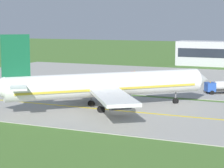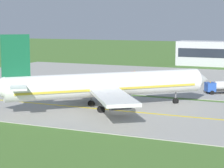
{
  "view_description": "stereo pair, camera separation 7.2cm",
  "coord_description": "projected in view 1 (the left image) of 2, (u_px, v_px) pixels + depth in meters",
  "views": [
    {
      "loc": [
        27.01,
        -64.09,
        14.68
      ],
      "look_at": [
        -2.08,
        2.9,
        4.0
      ],
      "focal_mm": 68.91,
      "sensor_mm": 36.0,
      "label": 1
    },
    {
      "loc": [
        27.08,
        -64.06,
        14.68
      ],
      "look_at": [
        -2.08,
        2.9,
        4.0
      ],
      "focal_mm": 68.91,
      "sensor_mm": 36.0,
      "label": 2
    }
  ],
  "objects": [
    {
      "name": "taxiway_centreline",
      "position": [
        117.0,
        110.0,
        70.93
      ],
      "size": [
        220.0,
        0.6,
        0.01
      ],
      "primitive_type": "cube",
      "color": "yellow",
      "rests_on": "taxiway_strip"
    },
    {
      "name": "ground_plane",
      "position": [
        117.0,
        111.0,
        70.94
      ],
      "size": [
        500.0,
        500.0,
        0.0
      ],
      "primitive_type": "plane",
      "color": "#47702D"
    },
    {
      "name": "service_truck_pushback",
      "position": [
        140.0,
        77.0,
        105.62
      ],
      "size": [
        6.72,
        3.82,
        2.59
      ],
      "color": "red",
      "rests_on": "ground"
    },
    {
      "name": "apron_pad",
      "position": [
        221.0,
        82.0,
        105.11
      ],
      "size": [
        140.0,
        52.0,
        0.1
      ],
      "primitive_type": "cube",
      "color": "#9E9B93",
      "rests_on": "ground"
    },
    {
      "name": "airplane_lead",
      "position": [
        105.0,
        85.0,
        71.82
      ],
      "size": [
        31.71,
        30.73,
        12.7
      ],
      "color": "white",
      "rests_on": "ground"
    },
    {
      "name": "taxiway_strip",
      "position": [
        117.0,
        111.0,
        70.93
      ],
      "size": [
        240.0,
        28.0,
        0.1
      ],
      "primitive_type": "cube",
      "color": "#9E9B93",
      "rests_on": "ground"
    },
    {
      "name": "service_truck_catering",
      "position": [
        220.0,
        86.0,
        87.45
      ],
      "size": [
        6.13,
        5.02,
        2.65
      ],
      "color": "#264CA5",
      "rests_on": "ground"
    }
  ]
}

